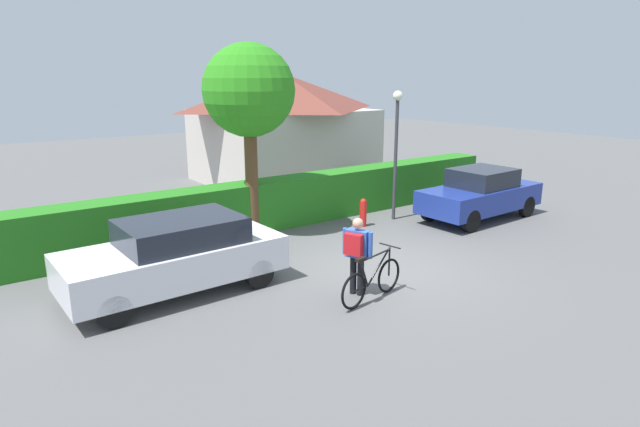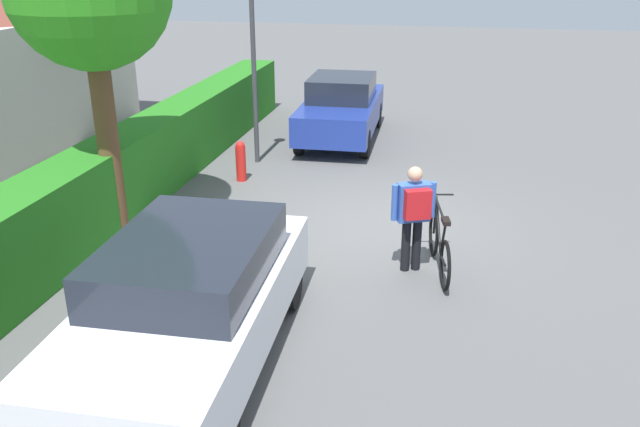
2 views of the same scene
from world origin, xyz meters
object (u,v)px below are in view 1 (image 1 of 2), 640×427
person_rider (357,249)px  fire_hydrant (363,212)px  street_lamp (396,136)px  bicycle (372,281)px  parked_car_far (480,194)px  parked_car_near (176,254)px  tree_kerbside (249,93)px

person_rider → fire_hydrant: person_rider is taller
person_rider → street_lamp: (4.52, 3.68, 1.54)m
bicycle → person_rider: size_ratio=1.13×
bicycle → parked_car_far: bearing=21.6°
parked_car_near → bicycle: size_ratio=2.44×
parked_car_near → parked_car_far: 9.43m
person_rider → street_lamp: bearing=39.1°
parked_car_far → bicycle: bearing=-158.4°
street_lamp → tree_kerbside: bearing=165.5°
fire_hydrant → parked_car_far: bearing=-22.8°
parked_car_near → parked_car_far: size_ratio=1.06×
parked_car_near → bicycle: parked_car_near is taller
parked_car_far → street_lamp: 3.10m
parked_car_near → fire_hydrant: bearing=13.1°
parked_car_near → street_lamp: bearing=11.3°
tree_kerbside → street_lamp: bearing=-14.5°
bicycle → street_lamp: (4.44, 4.06, 2.08)m
parked_car_near → fire_hydrant: parked_car_near is taller
parked_car_near → street_lamp: 7.64m
parked_car_far → tree_kerbside: size_ratio=0.81×
parked_car_near → street_lamp: size_ratio=1.14×
parked_car_far → tree_kerbside: 7.43m
tree_kerbside → fire_hydrant: bearing=-21.1°
parked_car_far → street_lamp: bearing=145.4°
bicycle → street_lamp: size_ratio=0.47×
street_lamp → person_rider: bearing=-140.9°
street_lamp → tree_kerbside: 4.50m
bicycle → street_lamp: 6.37m
parked_car_near → parked_car_far: (9.43, -0.00, -0.01)m
tree_kerbside → fire_hydrant: 4.59m
person_rider → parked_car_far: bearing=18.4°
street_lamp → bicycle: bearing=-137.6°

